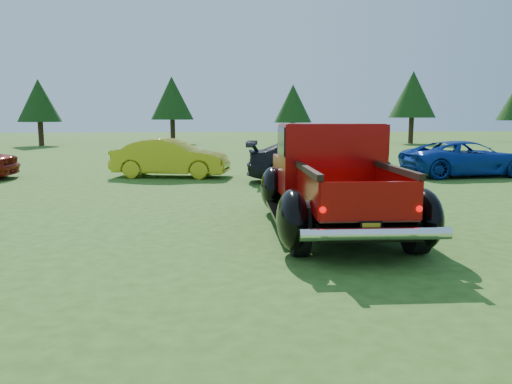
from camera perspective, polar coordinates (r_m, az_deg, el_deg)
name	(u,v)px	position (r m, az deg, el deg)	size (l,w,h in m)	color
ground	(223,250)	(7.61, -3.79, -6.63)	(120.00, 120.00, 0.00)	#304F16
tree_west	(39,101)	(38.24, -23.57, 9.53)	(2.94, 2.94, 4.60)	#332114
tree_mid_left	(172,98)	(38.47, -9.58, 10.52)	(3.20, 3.20, 5.00)	#332114
tree_mid_right	(293,104)	(37.86, 4.24, 10.02)	(2.82, 2.82, 4.40)	#332114
tree_east	(413,95)	(39.88, 17.47, 10.57)	(3.46, 3.46, 5.40)	#332114
pickup_truck	(330,177)	(9.28, 8.44, 1.66)	(2.51, 5.13, 1.88)	black
show_car_yellow	(171,158)	(16.97, -9.71, 3.85)	(1.34, 3.85, 1.27)	gold
show_car_grey	(320,161)	(15.45, 7.32, 3.53)	(1.83, 4.51, 1.31)	black
show_car_blue	(466,158)	(18.44, 22.90, 3.55)	(1.98, 4.30, 1.20)	#0D3299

